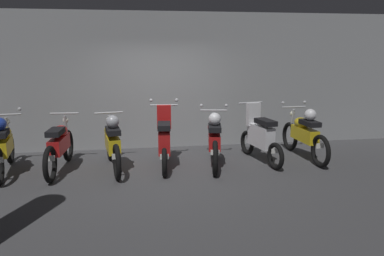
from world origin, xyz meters
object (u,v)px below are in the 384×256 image
object	(u,v)px
motorbike_slot_4	(214,139)
motorbike_slot_6	(304,134)
motorbike_slot_2	(112,142)
motorbike_slot_3	(164,140)
motorbike_slot_0	(4,145)
motorbike_slot_5	(260,136)
motorbike_slot_1	(60,145)

from	to	relation	value
motorbike_slot_4	motorbike_slot_6	bearing A→B (deg)	4.61
motorbike_slot_2	motorbike_slot_3	size ratio (longest dim) A/B	1.15
motorbike_slot_0	motorbike_slot_6	xyz separation A→B (m)	(5.93, 0.05, 0.00)
motorbike_slot_3	motorbike_slot_4	bearing A→B (deg)	-2.52
motorbike_slot_5	motorbike_slot_6	size ratio (longest dim) A/B	0.85
motorbike_slot_2	motorbike_slot_6	size ratio (longest dim) A/B	0.99
motorbike_slot_4	motorbike_slot_6	size ratio (longest dim) A/B	0.99
motorbike_slot_2	motorbike_slot_3	distance (m)	0.99
motorbike_slot_2	motorbike_slot_4	xyz separation A→B (m)	(1.98, -0.03, 0.00)
motorbike_slot_3	motorbike_slot_4	world-z (taller)	motorbike_slot_3
motorbike_slot_3	motorbike_slot_6	xyz separation A→B (m)	(2.96, 0.12, 0.00)
motorbike_slot_0	motorbike_slot_2	xyz separation A→B (m)	(1.98, -0.08, -0.00)
motorbike_slot_6	motorbike_slot_4	bearing A→B (deg)	-175.39
motorbike_slot_1	motorbike_slot_3	xyz separation A→B (m)	(1.98, -0.06, 0.04)
motorbike_slot_2	motorbike_slot_0	bearing A→B (deg)	177.59
motorbike_slot_1	motorbike_slot_5	bearing A→B (deg)	-0.02
motorbike_slot_2	motorbike_slot_5	world-z (taller)	motorbike_slot_5
motorbike_slot_2	motorbike_slot_1	bearing A→B (deg)	175.78
motorbike_slot_6	motorbike_slot_5	bearing A→B (deg)	-176.49
motorbike_slot_1	motorbike_slot_3	bearing A→B (deg)	-1.62
motorbike_slot_2	motorbike_slot_5	bearing A→B (deg)	1.38
motorbike_slot_0	motorbike_slot_4	bearing A→B (deg)	-1.59
motorbike_slot_1	motorbike_slot_2	bearing A→B (deg)	-4.22
motorbike_slot_0	motorbike_slot_2	size ratio (longest dim) A/B	1.00
motorbike_slot_5	motorbike_slot_6	bearing A→B (deg)	3.51
motorbike_slot_3	motorbike_slot_5	xyz separation A→B (m)	(1.97, 0.05, -0.00)
motorbike_slot_6	motorbike_slot_3	bearing A→B (deg)	-177.76
motorbike_slot_4	motorbike_slot_5	size ratio (longest dim) A/B	1.16
motorbike_slot_1	motorbike_slot_6	world-z (taller)	motorbike_slot_6
motorbike_slot_3	motorbike_slot_6	distance (m)	2.96
motorbike_slot_0	motorbike_slot_6	size ratio (longest dim) A/B	0.99
motorbike_slot_2	motorbike_slot_6	bearing A→B (deg)	1.92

